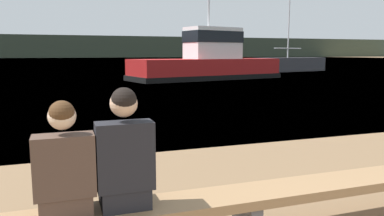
{
  "coord_description": "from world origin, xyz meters",
  "views": [
    {
      "loc": [
        -2.15,
        -0.01,
        1.76
      ],
      "look_at": [
        -0.09,
        5.97,
        0.83
      ],
      "focal_mm": 35.0,
      "sensor_mm": 36.0,
      "label": 1
    }
  ],
  "objects_px": {
    "tugboat_red": "(208,63)",
    "moored_sailboat": "(290,64)",
    "person_left": "(65,168)",
    "person_right": "(125,157)",
    "bench_main": "(247,200)"
  },
  "relations": [
    {
      "from": "person_right",
      "to": "tugboat_red",
      "type": "distance_m",
      "value": 22.89
    },
    {
      "from": "bench_main",
      "to": "tugboat_red",
      "type": "distance_m",
      "value": 22.48
    },
    {
      "from": "tugboat_red",
      "to": "moored_sailboat",
      "type": "height_order",
      "value": "moored_sailboat"
    },
    {
      "from": "tugboat_red",
      "to": "moored_sailboat",
      "type": "distance_m",
      "value": 13.99
    },
    {
      "from": "person_left",
      "to": "tugboat_red",
      "type": "bearing_deg",
      "value": 65.72
    },
    {
      "from": "person_left",
      "to": "person_right",
      "type": "xyz_separation_m",
      "value": [
        0.47,
        -0.0,
        0.05
      ]
    },
    {
      "from": "person_left",
      "to": "moored_sailboat",
      "type": "relative_size",
      "value": 0.1
    },
    {
      "from": "tugboat_red",
      "to": "person_left",
      "type": "bearing_deg",
      "value": 142.66
    },
    {
      "from": "bench_main",
      "to": "person_right",
      "type": "xyz_separation_m",
      "value": [
        -1.13,
        0.01,
        0.52
      ]
    },
    {
      "from": "tugboat_red",
      "to": "moored_sailboat",
      "type": "relative_size",
      "value": 1.17
    },
    {
      "from": "person_left",
      "to": "tugboat_red",
      "type": "distance_m",
      "value": 23.07
    },
    {
      "from": "bench_main",
      "to": "moored_sailboat",
      "type": "bearing_deg",
      "value": 55.74
    },
    {
      "from": "bench_main",
      "to": "person_right",
      "type": "distance_m",
      "value": 1.24
    },
    {
      "from": "bench_main",
      "to": "tugboat_red",
      "type": "relative_size",
      "value": 0.73
    },
    {
      "from": "person_left",
      "to": "person_right",
      "type": "distance_m",
      "value": 0.47
    }
  ]
}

